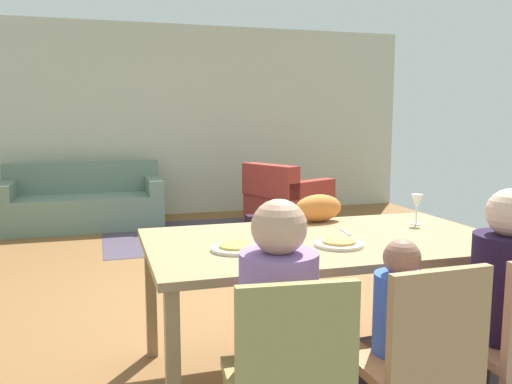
{
  "coord_description": "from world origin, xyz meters",
  "views": [
    {
      "loc": [
        -1.1,
        -3.99,
        1.41
      ],
      "look_at": [
        0.02,
        -0.22,
        0.85
      ],
      "focal_mm": 37.27,
      "sensor_mm": 36.0,
      "label": 1
    }
  ],
  "objects_px": {
    "dining_chair_man": "(289,376)",
    "person_woman": "(498,321)",
    "dining_table": "(324,250)",
    "cat": "(318,208)",
    "armchair": "(286,202)",
    "person_child": "(394,353)",
    "plate_near_man": "(236,249)",
    "plate_near_child": "(339,244)",
    "person_man": "(276,350)",
    "couch": "(84,204)",
    "wine_glass": "(417,203)",
    "handbag": "(260,226)",
    "dining_chair_child": "(419,357)"
  },
  "relations": [
    {
      "from": "dining_chair_man",
      "to": "person_woman",
      "type": "height_order",
      "value": "person_woman"
    },
    {
      "from": "dining_table",
      "to": "dining_chair_man",
      "type": "height_order",
      "value": "dining_chair_man"
    },
    {
      "from": "cat",
      "to": "armchair",
      "type": "distance_m",
      "value": 3.56
    },
    {
      "from": "person_woman",
      "to": "person_child",
      "type": "bearing_deg",
      "value": -179.44
    },
    {
      "from": "plate_near_man",
      "to": "person_child",
      "type": "distance_m",
      "value": 0.87
    },
    {
      "from": "plate_near_child",
      "to": "person_child",
      "type": "relative_size",
      "value": 0.27
    },
    {
      "from": "person_man",
      "to": "couch",
      "type": "xyz_separation_m",
      "value": [
        -0.84,
        5.21,
        -0.21
      ]
    },
    {
      "from": "wine_glass",
      "to": "cat",
      "type": "relative_size",
      "value": 0.58
    },
    {
      "from": "dining_chair_man",
      "to": "handbag",
      "type": "relative_size",
      "value": 2.72
    },
    {
      "from": "person_man",
      "to": "person_child",
      "type": "distance_m",
      "value": 0.52
    },
    {
      "from": "person_woman",
      "to": "cat",
      "type": "distance_m",
      "value": 1.26
    },
    {
      "from": "plate_near_man",
      "to": "wine_glass",
      "type": "height_order",
      "value": "wine_glass"
    },
    {
      "from": "person_child",
      "to": "person_woman",
      "type": "relative_size",
      "value": 0.83
    },
    {
      "from": "dining_chair_man",
      "to": "person_child",
      "type": "xyz_separation_m",
      "value": [
        0.53,
        0.17,
        -0.06
      ]
    },
    {
      "from": "wine_glass",
      "to": "person_woman",
      "type": "relative_size",
      "value": 0.17
    },
    {
      "from": "person_woman",
      "to": "couch",
      "type": "distance_m",
      "value": 5.55
    },
    {
      "from": "wine_glass",
      "to": "dining_chair_man",
      "type": "distance_m",
      "value": 1.67
    },
    {
      "from": "person_woman",
      "to": "handbag",
      "type": "distance_m",
      "value": 4.08
    },
    {
      "from": "dining_table",
      "to": "person_child",
      "type": "relative_size",
      "value": 2.05
    },
    {
      "from": "dining_chair_child",
      "to": "couch",
      "type": "xyz_separation_m",
      "value": [
        -1.36,
        5.39,
        -0.19
      ]
    },
    {
      "from": "person_man",
      "to": "person_child",
      "type": "relative_size",
      "value": 1.2
    },
    {
      "from": "plate_near_man",
      "to": "couch",
      "type": "xyz_separation_m",
      "value": [
        -0.84,
        4.61,
        -0.47
      ]
    },
    {
      "from": "couch",
      "to": "person_man",
      "type": "bearing_deg",
      "value": -80.84
    },
    {
      "from": "dining_chair_man",
      "to": "cat",
      "type": "bearing_deg",
      "value": 63.08
    },
    {
      "from": "dining_table",
      "to": "person_child",
      "type": "height_order",
      "value": "person_child"
    },
    {
      "from": "plate_near_man",
      "to": "wine_glass",
      "type": "relative_size",
      "value": 1.34
    },
    {
      "from": "person_woman",
      "to": "dining_table",
      "type": "bearing_deg",
      "value": 125.81
    },
    {
      "from": "dining_chair_child",
      "to": "person_child",
      "type": "relative_size",
      "value": 0.94
    },
    {
      "from": "armchair",
      "to": "dining_table",
      "type": "bearing_deg",
      "value": -106.82
    },
    {
      "from": "wine_glass",
      "to": "person_child",
      "type": "bearing_deg",
      "value": -126.95
    },
    {
      "from": "handbag",
      "to": "person_woman",
      "type": "bearing_deg",
      "value": -91.81
    },
    {
      "from": "wine_glass",
      "to": "person_woman",
      "type": "height_order",
      "value": "person_woman"
    },
    {
      "from": "wine_glass",
      "to": "person_woman",
      "type": "xyz_separation_m",
      "value": [
        -0.16,
        -0.9,
        -0.38
      ]
    },
    {
      "from": "dining_table",
      "to": "person_woman",
      "type": "xyz_separation_m",
      "value": [
        0.52,
        -0.72,
        -0.18
      ]
    },
    {
      "from": "couch",
      "to": "handbag",
      "type": "bearing_deg",
      "value": -29.98
    },
    {
      "from": "dining_chair_man",
      "to": "cat",
      "type": "xyz_separation_m",
      "value": [
        0.68,
        1.34,
        0.35
      ]
    },
    {
      "from": "armchair",
      "to": "handbag",
      "type": "height_order",
      "value": "armchair"
    },
    {
      "from": "dining_table",
      "to": "handbag",
      "type": "height_order",
      "value": "dining_table"
    },
    {
      "from": "plate_near_man",
      "to": "dining_chair_man",
      "type": "xyz_separation_m",
      "value": [
        -0.01,
        -0.78,
        -0.28
      ]
    },
    {
      "from": "person_child",
      "to": "dining_chair_child",
      "type": "bearing_deg",
      "value": -88.47
    },
    {
      "from": "couch",
      "to": "armchair",
      "type": "relative_size",
      "value": 1.71
    },
    {
      "from": "dining_table",
      "to": "plate_near_child",
      "type": "distance_m",
      "value": 0.19
    },
    {
      "from": "person_man",
      "to": "cat",
      "type": "bearing_deg",
      "value": 60.12
    },
    {
      "from": "plate_near_man",
      "to": "couch",
      "type": "distance_m",
      "value": 4.71
    },
    {
      "from": "plate_near_child",
      "to": "handbag",
      "type": "relative_size",
      "value": 0.78
    },
    {
      "from": "person_child",
      "to": "armchair",
      "type": "bearing_deg",
      "value": 75.75
    },
    {
      "from": "dining_chair_man",
      "to": "dining_table",
      "type": "bearing_deg",
      "value": 59.52
    },
    {
      "from": "plate_near_man",
      "to": "armchair",
      "type": "height_order",
      "value": "armchair"
    },
    {
      "from": "dining_table",
      "to": "dining_chair_man",
      "type": "bearing_deg",
      "value": -120.48
    },
    {
      "from": "dining_chair_man",
      "to": "person_woman",
      "type": "bearing_deg",
      "value": 9.45
    }
  ]
}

